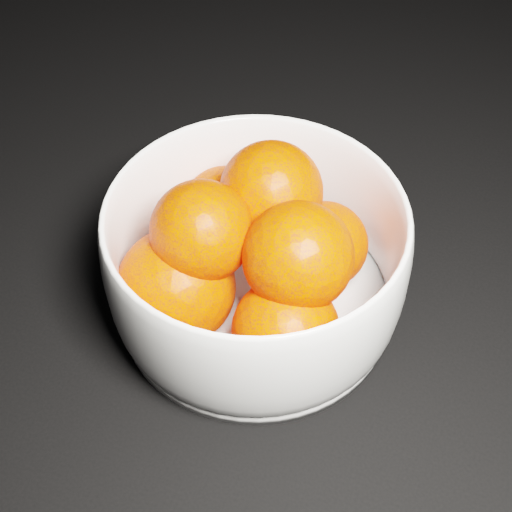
% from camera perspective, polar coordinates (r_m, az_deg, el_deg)
% --- Properties ---
extents(ground, '(3.00, 3.00, 0.00)m').
position_cam_1_polar(ground, '(0.66, -18.77, 6.27)').
color(ground, black).
rests_on(ground, ground).
extents(bowl, '(0.21, 0.21, 0.10)m').
position_cam_1_polar(bowl, '(0.49, 0.00, -0.39)').
color(bowl, white).
rests_on(bowl, ground).
extents(orange_pile, '(0.16, 0.15, 0.12)m').
position_cam_1_polar(orange_pile, '(0.48, -0.68, 0.23)').
color(orange_pile, '#F43200').
rests_on(orange_pile, bowl).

